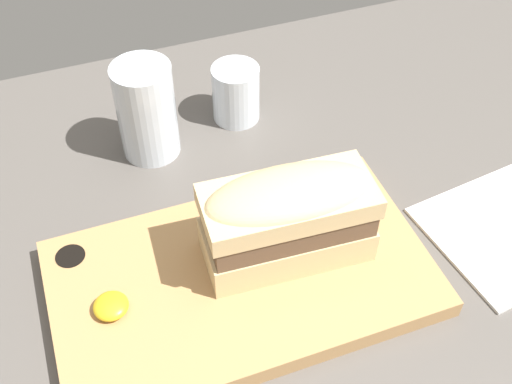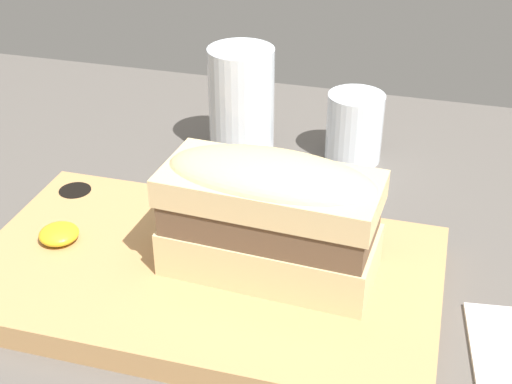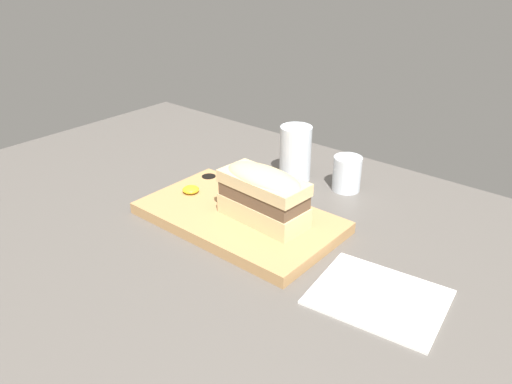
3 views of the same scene
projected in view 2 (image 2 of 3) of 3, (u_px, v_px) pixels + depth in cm
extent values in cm
cube|color=#56514C|center=(307.00, 354.00, 55.27)|extent=(168.78, 100.08, 2.00)
cube|color=tan|center=(205.00, 276.00, 60.23)|extent=(38.92, 22.49, 2.26)
cylinder|color=black|center=(76.00, 195.00, 70.34)|extent=(3.15, 3.15, 1.13)
cube|color=#DBBC84|center=(270.00, 250.00, 58.21)|extent=(17.60, 8.76, 3.92)
cube|color=brown|center=(270.00, 216.00, 56.51)|extent=(16.90, 8.40, 2.67)
cube|color=#DBBC84|center=(270.00, 189.00, 55.21)|extent=(17.60, 8.76, 2.35)
ellipsoid|color=#DBBC84|center=(270.00, 178.00, 54.70)|extent=(17.25, 8.58, 3.53)
ellipsoid|color=gold|center=(59.00, 234.00, 62.38)|extent=(3.50, 3.50, 1.40)
cylinder|color=silver|center=(241.00, 104.00, 78.08)|extent=(7.23, 7.23, 12.60)
cylinder|color=silver|center=(242.00, 131.00, 79.77)|extent=(6.36, 6.36, 5.67)
cylinder|color=silver|center=(354.00, 127.00, 78.58)|extent=(6.24, 6.24, 7.73)
cylinder|color=#5B141E|center=(354.00, 132.00, 78.85)|extent=(5.61, 5.61, 6.28)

